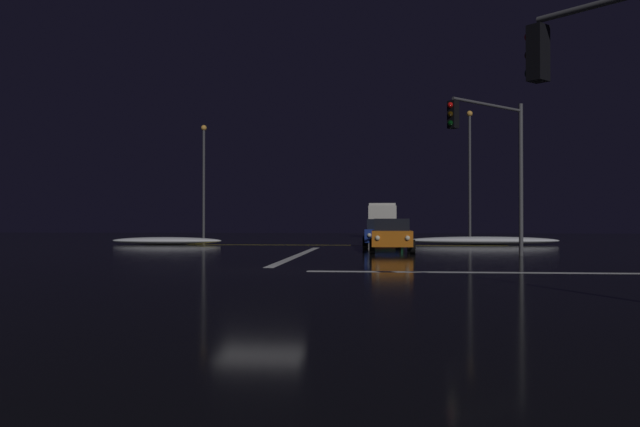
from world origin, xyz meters
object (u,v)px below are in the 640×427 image
at_px(streetlamp_left_far, 204,174).
at_px(sedan_orange, 392,235).
at_px(sedan_blue, 382,233).
at_px(sedan_black, 389,229).
at_px(traffic_signal_ne, 494,147).
at_px(box_truck, 382,218).
at_px(sedan_green, 387,231).
at_px(streetlamp_right_far, 470,166).
at_px(sedan_red, 388,230).

bearing_deg(streetlamp_left_far, sedan_orange, -52.94).
bearing_deg(streetlamp_left_far, sedan_blue, -43.84).
bearing_deg(sedan_orange, streetlamp_left_far, 127.06).
bearing_deg(sedan_orange, sedan_black, 89.54).
xyz_separation_m(sedan_orange, traffic_signal_ne, (4.06, -3.83, 3.65)).
bearing_deg(box_truck, sedan_green, -89.16).
bearing_deg(sedan_blue, sedan_green, 86.01).
distance_m(box_truck, streetlamp_left_far, 17.96).
bearing_deg(box_truck, streetlamp_right_far, -59.57).
relative_size(sedan_orange, streetlamp_right_far, 0.45).
distance_m(sedan_orange, traffic_signal_ne, 6.67).
height_order(sedan_orange, traffic_signal_ne, traffic_signal_ne).
xyz_separation_m(sedan_red, streetlamp_right_far, (6.12, 1.98, 4.74)).
height_order(streetlamp_right_far, streetlamp_left_far, streetlamp_right_far).
height_order(sedan_green, streetlamp_left_far, streetlamp_left_far).
xyz_separation_m(sedan_blue, streetlamp_left_far, (-13.68, 13.14, 4.33)).
bearing_deg(traffic_signal_ne, box_truck, 97.51).
xyz_separation_m(sedan_orange, sedan_black, (0.18, 22.06, 0.00)).
bearing_deg(sedan_black, traffic_signal_ne, -81.46).
height_order(sedan_blue, box_truck, box_truck).
xyz_separation_m(sedan_blue, traffic_signal_ne, (4.52, -9.41, 3.65)).
bearing_deg(box_truck, sedan_black, -86.01).
bearing_deg(sedan_blue, streetlamp_left_far, 136.16).
height_order(sedan_black, traffic_signal_ne, traffic_signal_ne).
distance_m(sedan_black, box_truck, 7.73).
bearing_deg(streetlamp_left_far, sedan_red, -7.98).
relative_size(sedan_orange, sedan_green, 1.00).
height_order(sedan_green, traffic_signal_ne, traffic_signal_ne).
bearing_deg(streetlamp_right_far, sedan_orange, -108.07).
distance_m(sedan_green, traffic_signal_ne, 15.72).
relative_size(box_truck, traffic_signal_ne, 1.29).
distance_m(sedan_green, sedan_black, 11.17).
bearing_deg(sedan_orange, sedan_red, 90.04).
height_order(sedan_red, box_truck, box_truck).
bearing_deg(streetlamp_left_far, sedan_green, -29.10).
xyz_separation_m(sedan_blue, sedan_black, (0.63, 16.48, 0.00)).
height_order(sedan_green, streetlamp_right_far, streetlamp_right_far).
xyz_separation_m(traffic_signal_ne, streetlamp_right_far, (2.04, 22.54, 1.09)).
relative_size(streetlamp_right_far, streetlamp_left_far, 1.09).
bearing_deg(traffic_signal_ne, sedan_blue, 115.65).
relative_size(sedan_black, streetlamp_left_far, 0.49).
relative_size(sedan_blue, streetlamp_right_far, 0.45).
relative_size(sedan_red, streetlamp_right_far, 0.45).
height_order(sedan_blue, traffic_signal_ne, traffic_signal_ne).
distance_m(sedan_green, streetlamp_left_far, 16.65).
relative_size(sedan_blue, streetlamp_left_far, 0.49).
bearing_deg(traffic_signal_ne, streetlamp_left_far, 128.91).
bearing_deg(sedan_black, sedan_red, -92.02).
distance_m(sedan_orange, box_truck, 29.73).
bearing_deg(sedan_black, sedan_orange, -90.46).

